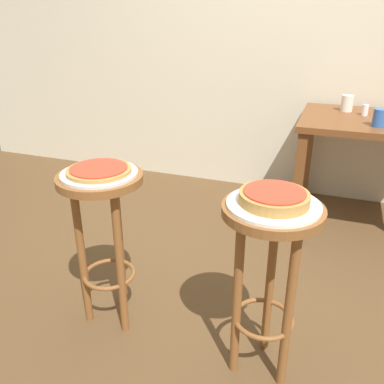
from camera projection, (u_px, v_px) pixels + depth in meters
name	position (u px, v px, depth m)	size (l,w,h in m)	color
ground_plane	(231.00, 306.00, 2.06)	(6.00, 6.00, 0.00)	brown
stool_foreground	(269.00, 256.00, 1.50)	(0.36, 0.36, 0.75)	brown
serving_plate_foreground	(273.00, 205.00, 1.41)	(0.33, 0.33, 0.01)	white
pizza_foreground	(274.00, 197.00, 1.40)	(0.25, 0.25, 0.05)	#B78442
stool_middle	(104.00, 218.00, 1.77)	(0.36, 0.36, 0.75)	brown
serving_plate_middle	(99.00, 173.00, 1.68)	(0.32, 0.32, 0.01)	silver
pizza_middle	(99.00, 170.00, 1.68)	(0.27, 0.27, 0.02)	#B78442
dining_table	(375.00, 137.00, 2.61)	(0.95, 0.75, 0.75)	brown
cup_near_edge	(380.00, 118.00, 2.38)	(0.08, 0.08, 0.10)	#3360B2
cup_far_edge	(347.00, 103.00, 2.75)	(0.08, 0.08, 0.11)	silver
condiment_shaker	(365.00, 110.00, 2.64)	(0.04, 0.04, 0.07)	white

